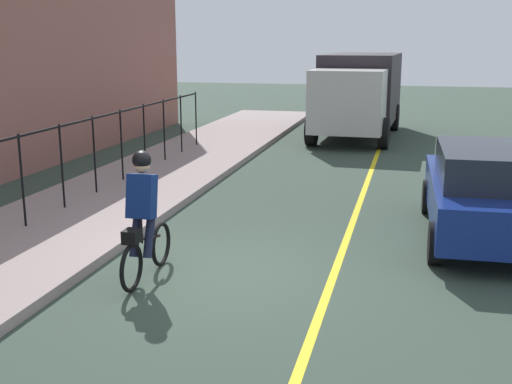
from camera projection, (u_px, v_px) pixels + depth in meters
ground_plane at (221, 272)px, 9.36m from camera, size 80.00×80.00×0.00m
lane_line_centre at (331, 282)px, 8.99m from camera, size 36.00×0.12×0.01m
sidewalk at (12, 250)px, 10.13m from camera, size 40.00×3.20×0.15m
iron_fence at (20, 162)px, 10.89m from camera, size 18.16×0.04×1.60m
cyclist_lead at (143, 217)px, 8.86m from camera, size 1.71×0.36×1.83m
patrol_sedan at (487, 191)px, 10.73m from camera, size 4.44×2.00×1.58m
box_truck_background at (359, 91)px, 22.18m from camera, size 6.80×2.75×2.78m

